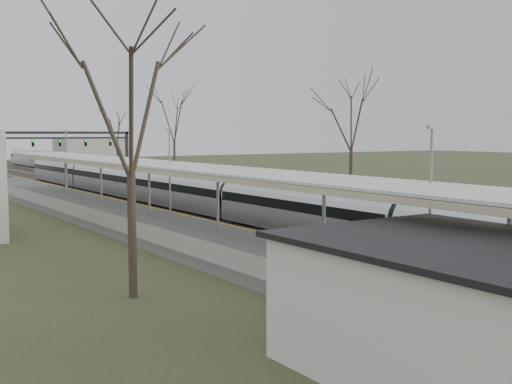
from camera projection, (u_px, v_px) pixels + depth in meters
track_bed at (148, 194)px, 60.45m from camera, size 24.00×160.00×0.22m
platform at (127, 217)px, 40.77m from camera, size 3.50×69.00×1.00m
canopy at (156, 166)px, 36.71m from camera, size 4.10×50.00×3.11m
station_building at (491, 321)px, 14.31m from camera, size 6.00×9.00×3.20m
signal_gantry at (54, 140)px, 84.88m from camera, size 21.00×0.59×6.08m
tree_west_near at (130, 89)px, 21.81m from camera, size 5.00×5.00×10.30m
tree_east_far at (352, 116)px, 56.61m from camera, size 5.00×5.00×10.30m
train_near at (186, 191)px, 48.03m from camera, size 2.62×75.21×3.05m
train_far at (68, 163)px, 93.97m from camera, size 2.62×60.21×3.05m
passenger at (388, 249)px, 22.01m from camera, size 0.44×0.64×1.68m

